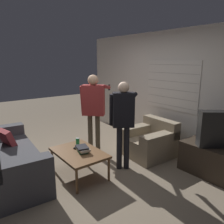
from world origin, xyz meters
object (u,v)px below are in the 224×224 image
(tv, at_px, (218,129))
(spare_remote, at_px, (76,147))
(coffee_table, at_px, (79,154))
(person_left_standing, at_px, (94,104))
(book_stack, at_px, (83,149))
(soda_can, at_px, (78,141))
(armchair_beige, at_px, (150,141))
(couch_blue, at_px, (7,160))
(person_right_standing, at_px, (123,116))

(tv, height_order, spare_remote, tv)
(coffee_table, bearing_deg, person_left_standing, 131.86)
(tv, height_order, book_stack, tv)
(soda_can, bearing_deg, book_stack, -15.49)
(armchair_beige, bearing_deg, spare_remote, 82.05)
(couch_blue, bearing_deg, person_left_standing, 93.37)
(person_left_standing, xyz_separation_m, person_right_standing, (0.92, 0.01, -0.06))
(person_left_standing, height_order, person_right_standing, person_left_standing)
(couch_blue, height_order, tv, tv)
(couch_blue, bearing_deg, soda_can, 74.16)
(armchair_beige, height_order, book_stack, armchair_beige)
(tv, xyz_separation_m, book_stack, (-1.35, -1.76, -0.35))
(person_right_standing, bearing_deg, armchair_beige, 40.82)
(coffee_table, distance_m, spare_remote, 0.18)
(couch_blue, bearing_deg, book_stack, 58.41)
(soda_can, bearing_deg, person_right_standing, 49.32)
(tv, bearing_deg, armchair_beige, -40.47)
(book_stack, bearing_deg, coffee_table, -135.26)
(person_right_standing, bearing_deg, spare_remote, -176.31)
(armchair_beige, xyz_separation_m, coffee_table, (-0.15, -1.59, 0.11))
(person_left_standing, distance_m, spare_remote, 1.05)
(person_right_standing, height_order, spare_remote, person_right_standing)
(coffee_table, relative_size, book_stack, 3.46)
(armchair_beige, bearing_deg, soda_can, 76.95)
(person_left_standing, bearing_deg, coffee_table, -92.92)
(couch_blue, height_order, soda_can, couch_blue)
(couch_blue, height_order, armchair_beige, couch_blue)
(book_stack, relative_size, spare_remote, 2.09)
(person_left_standing, relative_size, book_stack, 5.88)
(coffee_table, bearing_deg, armchair_beige, 84.68)
(couch_blue, distance_m, coffee_table, 1.20)
(armchair_beige, bearing_deg, person_right_standing, 100.50)
(couch_blue, relative_size, coffee_table, 2.19)
(person_left_standing, distance_m, person_right_standing, 0.92)
(armchair_beige, relative_size, person_left_standing, 0.57)
(couch_blue, relative_size, person_left_standing, 1.29)
(book_stack, bearing_deg, tv, 52.50)
(armchair_beige, height_order, coffee_table, armchair_beige)
(person_right_standing, bearing_deg, couch_blue, -174.57)
(person_right_standing, height_order, soda_can, person_right_standing)
(person_right_standing, xyz_separation_m, book_stack, (-0.20, -0.71, -0.50))
(soda_can, distance_m, spare_remote, 0.16)
(tv, xyz_separation_m, person_right_standing, (-1.15, -1.05, 0.16))
(book_stack, bearing_deg, couch_blue, -125.89)
(coffee_table, bearing_deg, spare_remote, 164.14)
(soda_can, relative_size, spare_remote, 0.94)
(person_right_standing, xyz_separation_m, soda_can, (-0.53, -0.62, -0.49))
(person_left_standing, bearing_deg, soda_can, -102.51)
(spare_remote, bearing_deg, tv, 20.69)
(armchair_beige, relative_size, soda_can, 7.47)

